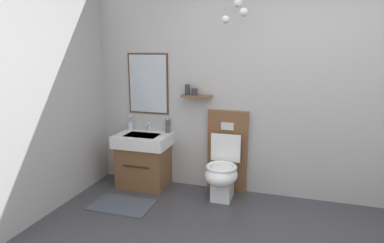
{
  "coord_description": "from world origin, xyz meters",
  "views": [
    {
      "loc": [
        0.1,
        -2.18,
        1.73
      ],
      "look_at": [
        -1.02,
        1.39,
        0.9
      ],
      "focal_mm": 31.36,
      "sensor_mm": 36.0,
      "label": 1
    }
  ],
  "objects": [
    {
      "name": "toilet",
      "position": [
        -0.65,
        1.48,
        0.38
      ],
      "size": [
        0.48,
        0.63,
        1.0
      ],
      "color": "brown",
      "rests_on": "ground"
    },
    {
      "name": "vanity_sink_left",
      "position": [
        -1.68,
        1.48,
        0.36
      ],
      "size": [
        0.67,
        0.48,
        0.67
      ],
      "color": "brown",
      "rests_on": "ground"
    },
    {
      "name": "bath_mat",
      "position": [
        -1.68,
        0.89,
        0.01
      ],
      "size": [
        0.68,
        0.44,
        0.01
      ],
      "primitive_type": "cube",
      "color": "#474C56",
      "rests_on": "ground"
    },
    {
      "name": "wall_back",
      "position": [
        -0.01,
        1.74,
        1.31
      ],
      "size": [
        4.9,
        0.52,
        2.63
      ],
      "color": "#B7B5B2",
      "rests_on": "ground"
    },
    {
      "name": "soap_dispenser",
      "position": [
        -1.42,
        1.65,
        0.76
      ],
      "size": [
        0.06,
        0.06,
        0.2
      ],
      "color": "#4C4C51",
      "rests_on": "vanity_sink_left"
    },
    {
      "name": "toothbrush_cup",
      "position": [
        -1.93,
        1.64,
        0.73
      ],
      "size": [
        0.07,
        0.07,
        0.21
      ],
      "color": "silver",
      "rests_on": "vanity_sink_left"
    },
    {
      "name": "tap_on_left_sink",
      "position": [
        -1.68,
        1.65,
        0.74
      ],
      "size": [
        0.03,
        0.13,
        0.11
      ],
      "color": "silver",
      "rests_on": "vanity_sink_left"
    }
  ]
}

